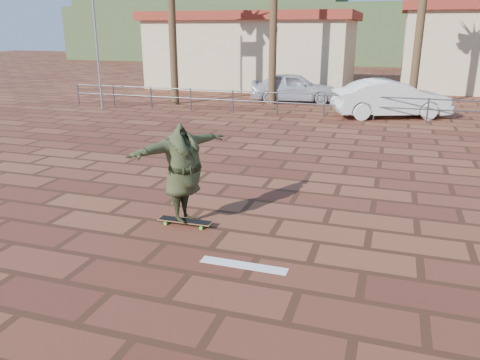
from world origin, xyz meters
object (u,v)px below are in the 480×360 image
at_px(car_silver, 294,87).
at_px(longboard, 185,221).
at_px(skateboarder, 183,173).
at_px(car_white, 391,99).

bearing_deg(car_silver, longboard, 175.13).
bearing_deg(skateboarder, car_white, 8.44).
xyz_separation_m(longboard, car_white, (3.42, 13.04, 0.69)).
bearing_deg(longboard, skateboarder, 0.91).
distance_m(longboard, car_white, 13.50).
bearing_deg(car_silver, car_white, -131.94).
distance_m(longboard, car_silver, 16.11).
height_order(skateboarder, car_white, skateboarder).
bearing_deg(longboard, car_white, 74.43).
bearing_deg(car_white, skateboarder, 143.97).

